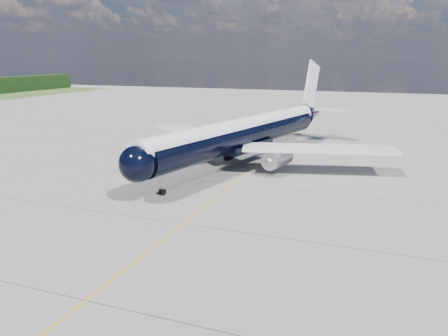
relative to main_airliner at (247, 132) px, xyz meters
The scene contains 3 objects.
ground 8.34m from the main_airliner, 74.66° to the right, with size 320.00×320.00×0.00m, color gray.
taxiway_centerline 12.66m from the main_airliner, 81.14° to the right, with size 0.16×160.00×0.01m, color gold.
main_airliner is the anchor object (origin of this frame).
Camera 1 is at (18.02, -26.38, 15.96)m, focal length 35.00 mm.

